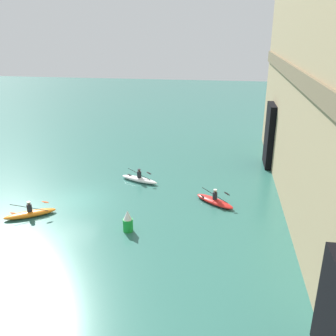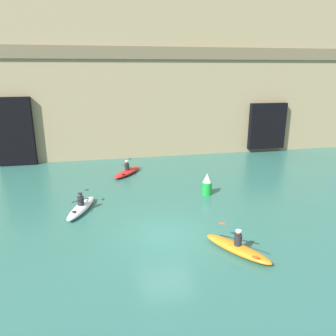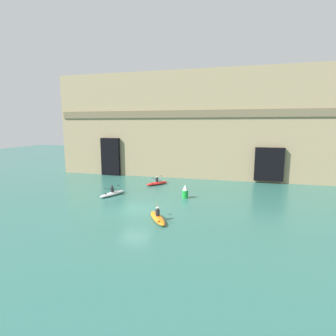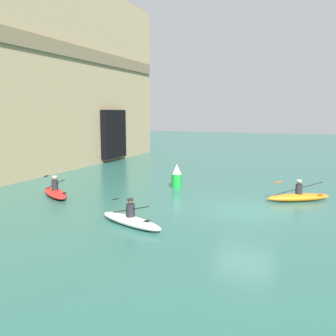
# 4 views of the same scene
# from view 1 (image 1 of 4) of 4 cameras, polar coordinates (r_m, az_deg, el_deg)

# --- Properties ---
(ground_plane) EXTENTS (120.00, 120.00, 0.00)m
(ground_plane) POSITION_cam_1_polar(r_m,az_deg,el_deg) (26.10, -13.81, -4.83)
(ground_plane) COLOR #2D665B
(kayak_orange) EXTENTS (2.24, 3.00, 1.01)m
(kayak_orange) POSITION_cam_1_polar(r_m,az_deg,el_deg) (24.77, -20.27, -6.49)
(kayak_orange) COLOR orange
(kayak_orange) RESTS_ON ground
(kayak_red) EXTENTS (2.44, 2.84, 1.01)m
(kayak_red) POSITION_cam_1_polar(r_m,az_deg,el_deg) (25.06, 7.13, -4.97)
(kayak_red) COLOR red
(kayak_red) RESTS_ON ground
(kayak_white) EXTENTS (1.74, 3.13, 1.01)m
(kayak_white) POSITION_cam_1_polar(r_m,az_deg,el_deg) (28.32, -4.39, -1.67)
(kayak_white) COLOR white
(kayak_white) RESTS_ON ground
(marker_buoy) EXTENTS (0.58, 0.58, 1.30)m
(marker_buoy) POSITION_cam_1_polar(r_m,az_deg,el_deg) (21.65, -6.14, -8.14)
(marker_buoy) COLOR green
(marker_buoy) RESTS_ON ground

